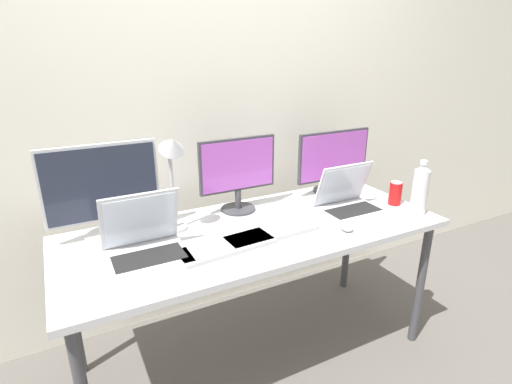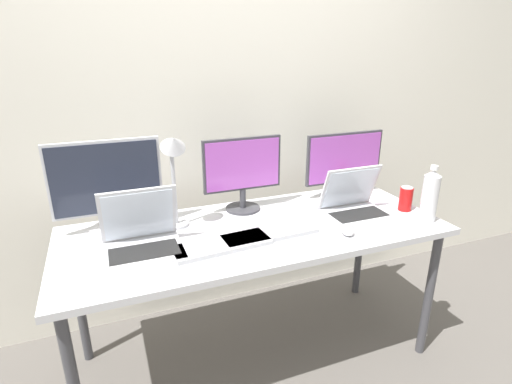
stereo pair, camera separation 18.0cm
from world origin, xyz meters
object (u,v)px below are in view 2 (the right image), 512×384
object	(u,v)px
monitor_center	(243,171)
mouse_by_keyboard	(347,230)
desk_lamp	(174,163)
work_desk	(256,240)
keyboard_main	(269,233)
keyboard_aux	(222,245)
monitor_right	(344,163)
laptop_silver	(142,237)
soda_can_near_keyboard	(406,199)
laptop_secondary	(354,204)
monitor_left	(107,184)
water_bottle	(430,196)

from	to	relation	value
monitor_center	mouse_by_keyboard	world-z (taller)	monitor_center
monitor_center	desk_lamp	world-z (taller)	desk_lamp
work_desk	keyboard_main	world-z (taller)	keyboard_main
keyboard_main	desk_lamp	distance (m)	0.53
keyboard_aux	desk_lamp	bearing A→B (deg)	114.65
mouse_by_keyboard	monitor_right	bearing A→B (deg)	80.76
mouse_by_keyboard	keyboard_aux	bearing A→B (deg)	-167.66
monitor_center	laptop_silver	bearing A→B (deg)	-153.53
mouse_by_keyboard	soda_can_near_keyboard	xyz separation A→B (m)	(0.44, 0.13, 0.04)
laptop_secondary	mouse_by_keyboard	xyz separation A→B (m)	(-0.15, -0.18, -0.04)
keyboard_aux	laptop_secondary	bearing A→B (deg)	2.72
monitor_center	laptop_silver	size ratio (longest dim) A/B	1.30
work_desk	laptop_silver	world-z (taller)	laptop_silver
keyboard_main	keyboard_aux	bearing A→B (deg)	-175.47
work_desk	mouse_by_keyboard	world-z (taller)	mouse_by_keyboard
monitor_right	mouse_by_keyboard	world-z (taller)	monitor_right
laptop_silver	desk_lamp	distance (m)	0.35
monitor_right	keyboard_main	size ratio (longest dim) A/B	1.07
monitor_left	laptop_silver	size ratio (longest dim) A/B	1.54
work_desk	monitor_right	xyz separation A→B (m)	(0.62, 0.24, 0.25)
keyboard_main	soda_can_near_keyboard	size ratio (longest dim) A/B	3.46
laptop_silver	laptop_secondary	size ratio (longest dim) A/B	1.01
monitor_center	mouse_by_keyboard	size ratio (longest dim) A/B	4.45
monitor_left	monitor_right	xyz separation A→B (m)	(1.25, 0.01, -0.04)
laptop_silver	mouse_by_keyboard	size ratio (longest dim) A/B	3.42
laptop_silver	keyboard_main	world-z (taller)	laptop_silver
monitor_left	keyboard_aux	distance (m)	0.59
work_desk	keyboard_main	size ratio (longest dim) A/B	4.08
monitor_center	laptop_secondary	xyz separation A→B (m)	(0.50, -0.27, -0.15)
monitor_left	desk_lamp	xyz separation A→B (m)	(0.29, -0.11, 0.10)
laptop_silver	mouse_by_keyboard	xyz separation A→B (m)	(0.88, -0.18, -0.04)
laptop_secondary	soda_can_near_keyboard	xyz separation A→B (m)	(0.28, -0.04, 0.01)
monitor_center	soda_can_near_keyboard	bearing A→B (deg)	-21.89
laptop_secondary	mouse_by_keyboard	bearing A→B (deg)	-130.95
soda_can_near_keyboard	laptop_silver	bearing A→B (deg)	178.02
keyboard_aux	soda_can_near_keyboard	size ratio (longest dim) A/B	3.31
monitor_center	laptop_secondary	distance (m)	0.58
monitor_right	soda_can_near_keyboard	size ratio (longest dim) A/B	3.71
keyboard_aux	keyboard_main	bearing A→B (deg)	2.93
monitor_center	desk_lamp	bearing A→B (deg)	-162.05
laptop_silver	laptop_secondary	xyz separation A→B (m)	(1.03, -0.00, -0.00)
monitor_center	laptop_silver	distance (m)	0.62
monitor_left	work_desk	bearing A→B (deg)	-20.01
soda_can_near_keyboard	monitor_right	bearing A→B (deg)	119.36
mouse_by_keyboard	soda_can_near_keyboard	world-z (taller)	soda_can_near_keyboard
monitor_center	keyboard_main	distance (m)	0.39
laptop_silver	mouse_by_keyboard	world-z (taller)	laptop_silver
keyboard_aux	water_bottle	bearing A→B (deg)	-10.28
monitor_right	desk_lamp	xyz separation A→B (m)	(-0.96, -0.12, 0.14)
keyboard_aux	laptop_silver	bearing A→B (deg)	159.08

